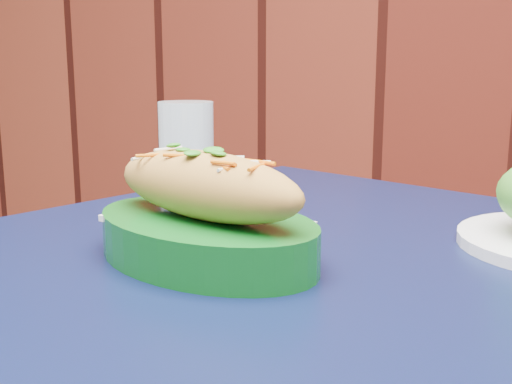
% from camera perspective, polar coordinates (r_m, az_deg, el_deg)
% --- Properties ---
extents(cafe_table, '(1.02, 1.02, 0.75)m').
position_cam_1_polar(cafe_table, '(0.65, 6.08, -13.65)').
color(cafe_table, black).
rests_on(cafe_table, ground).
extents(banh_mi_basket, '(0.28, 0.23, 0.11)m').
position_cam_1_polar(banh_mi_basket, '(0.61, -4.51, -1.99)').
color(banh_mi_basket, '#0B5618').
rests_on(banh_mi_basket, cafe_table).
extents(water_glass, '(0.08, 0.08, 0.13)m').
position_cam_1_polar(water_glass, '(0.94, -6.20, 4.06)').
color(water_glass, silver).
rests_on(water_glass, cafe_table).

